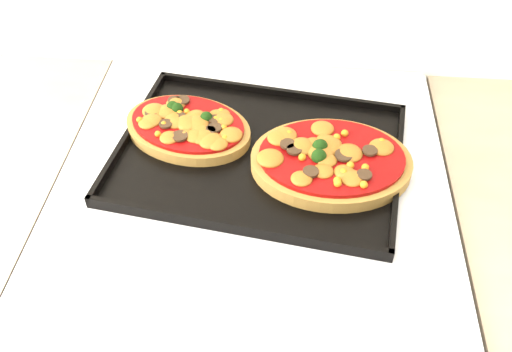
# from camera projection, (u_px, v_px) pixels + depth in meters

# --- Properties ---
(stove) EXTENTS (0.60, 0.60, 0.91)m
(stove) POSITION_uv_depth(u_px,v_px,m) (253.00, 329.00, 1.19)
(stove) COLOR white
(stove) RESTS_ON floor
(baking_tray) EXTENTS (0.47, 0.38, 0.02)m
(baking_tray) POSITION_uv_depth(u_px,v_px,m) (259.00, 153.00, 0.88)
(baking_tray) COLOR black
(baking_tray) RESTS_ON stove
(pizza_left) EXTENTS (0.24, 0.20, 0.03)m
(pizza_left) POSITION_uv_depth(u_px,v_px,m) (188.00, 126.00, 0.91)
(pizza_left) COLOR olive
(pizza_left) RESTS_ON baking_tray
(pizza_right) EXTENTS (0.25, 0.19, 0.04)m
(pizza_right) POSITION_uv_depth(u_px,v_px,m) (331.00, 159.00, 0.85)
(pizza_right) COLOR olive
(pizza_right) RESTS_ON baking_tray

